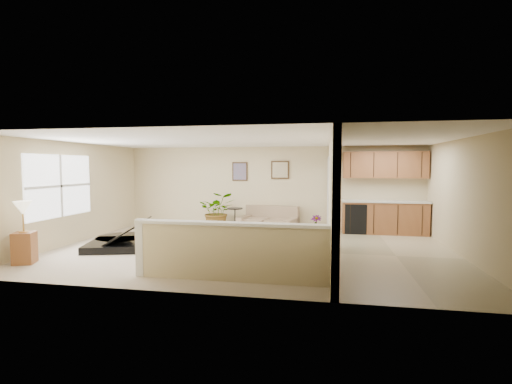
% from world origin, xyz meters
% --- Properties ---
extents(floor, '(9.00, 9.00, 0.00)m').
position_xyz_m(floor, '(0.00, 0.00, 0.00)').
color(floor, tan).
rests_on(floor, ground).
extents(back_wall, '(9.00, 0.04, 2.50)m').
position_xyz_m(back_wall, '(0.00, 3.00, 1.25)').
color(back_wall, '#CAB88A').
rests_on(back_wall, floor).
extents(front_wall, '(9.00, 0.04, 2.50)m').
position_xyz_m(front_wall, '(0.00, -3.00, 1.25)').
color(front_wall, '#CAB88A').
rests_on(front_wall, floor).
extents(left_wall, '(0.04, 6.00, 2.50)m').
position_xyz_m(left_wall, '(-4.50, 0.00, 1.25)').
color(left_wall, '#CAB88A').
rests_on(left_wall, floor).
extents(right_wall, '(0.04, 6.00, 2.50)m').
position_xyz_m(right_wall, '(4.50, 0.00, 1.25)').
color(right_wall, '#CAB88A').
rests_on(right_wall, floor).
extents(ceiling, '(9.00, 6.00, 0.04)m').
position_xyz_m(ceiling, '(0.00, 0.00, 2.50)').
color(ceiling, white).
rests_on(ceiling, back_wall).
extents(kitchen_vinyl, '(2.70, 6.00, 0.01)m').
position_xyz_m(kitchen_vinyl, '(3.15, 0.00, 0.00)').
color(kitchen_vinyl, tan).
rests_on(kitchen_vinyl, floor).
extents(interior_partition, '(0.18, 5.99, 2.50)m').
position_xyz_m(interior_partition, '(1.80, 0.25, 1.22)').
color(interior_partition, '#CAB88A').
rests_on(interior_partition, floor).
extents(pony_half_wall, '(3.42, 0.22, 1.00)m').
position_xyz_m(pony_half_wall, '(0.08, -2.30, 0.52)').
color(pony_half_wall, '#CAB88A').
rests_on(pony_half_wall, floor).
extents(left_window, '(0.05, 2.15, 1.45)m').
position_xyz_m(left_window, '(-4.49, -0.50, 1.45)').
color(left_window, white).
rests_on(left_window, left_wall).
extents(wall_art_left, '(0.48, 0.04, 0.58)m').
position_xyz_m(wall_art_left, '(-0.95, 2.97, 1.75)').
color(wall_art_left, '#3D2916').
rests_on(wall_art_left, back_wall).
extents(wall_mirror, '(0.55, 0.04, 0.55)m').
position_xyz_m(wall_mirror, '(0.30, 2.97, 1.80)').
color(wall_mirror, '#3D2916').
rests_on(wall_mirror, back_wall).
extents(kitchen_cabinets, '(2.36, 0.65, 2.33)m').
position_xyz_m(kitchen_cabinets, '(3.19, 2.73, 0.87)').
color(kitchen_cabinets, '#9B5E33').
rests_on(kitchen_cabinets, floor).
extents(piano, '(2.13, 2.13, 1.49)m').
position_xyz_m(piano, '(-3.01, -0.19, 0.62)').
color(piano, black).
rests_on(piano, floor).
extents(piano_bench, '(0.38, 0.69, 0.45)m').
position_xyz_m(piano_bench, '(-1.45, -0.49, 0.23)').
color(piano_bench, black).
rests_on(piano_bench, floor).
extents(loveseat, '(1.87, 1.30, 0.96)m').
position_xyz_m(loveseat, '(-0.01, 2.60, 0.36)').
color(loveseat, '#94765E').
rests_on(loveseat, floor).
extents(accent_table, '(0.46, 0.46, 0.67)m').
position_xyz_m(accent_table, '(-0.98, 2.44, 0.43)').
color(accent_table, black).
rests_on(accent_table, floor).
extents(palm_plant, '(1.22, 1.12, 1.15)m').
position_xyz_m(palm_plant, '(-1.50, 2.38, 0.56)').
color(palm_plant, black).
rests_on(palm_plant, floor).
extents(small_plant, '(0.34, 0.34, 0.56)m').
position_xyz_m(small_plant, '(1.40, 2.11, 0.24)').
color(small_plant, black).
rests_on(small_plant, floor).
extents(lamp_stand, '(0.47, 0.47, 1.23)m').
position_xyz_m(lamp_stand, '(-4.15, -1.97, 0.52)').
color(lamp_stand, '#9B5E33').
rests_on(lamp_stand, floor).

